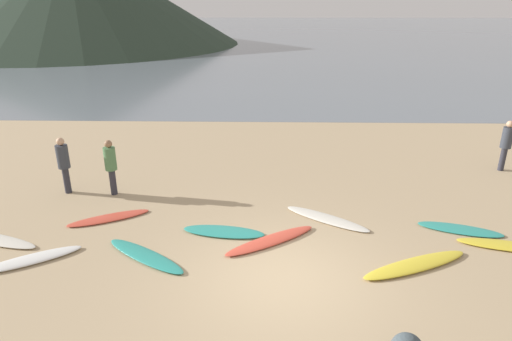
{
  "coord_description": "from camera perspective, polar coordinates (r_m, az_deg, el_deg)",
  "views": [
    {
      "loc": [
        -0.38,
        -7.77,
        5.51
      ],
      "look_at": [
        -0.67,
        4.6,
        0.6
      ],
      "focal_mm": 31.22,
      "sensor_mm": 36.0,
      "label": 1
    }
  ],
  "objects": [
    {
      "name": "ocean_water",
      "position": [
        70.22,
        1.73,
        17.12
      ],
      "size": [
        140.0,
        100.0,
        0.01
      ],
      "primitive_type": "cube",
      "color": "slate",
      "rests_on": "ground"
    },
    {
      "name": "surfboard_7",
      "position": [
        10.45,
        19.76,
        -11.29
      ],
      "size": [
        2.66,
        1.55,
        0.1
      ],
      "primitive_type": "ellipsoid",
      "rotation": [
        0.0,
        0.0,
        0.42
      ],
      "color": "yellow",
      "rests_on": "ground"
    },
    {
      "name": "surfboard_3",
      "position": [
        10.47,
        -14.0,
        -10.55
      ],
      "size": [
        2.21,
        1.74,
        0.09
      ],
      "primitive_type": "ellipsoid",
      "rotation": [
        0.0,
        0.0,
        -0.61
      ],
      "color": "teal",
      "rests_on": "ground"
    },
    {
      "name": "surfboard_1",
      "position": [
        11.21,
        -27.0,
        -10.14
      ],
      "size": [
        2.11,
        1.55,
        0.09
      ],
      "primitive_type": "ellipsoid",
      "rotation": [
        0.0,
        0.0,
        0.55
      ],
      "color": "white",
      "rests_on": "ground"
    },
    {
      "name": "surfboard_2",
      "position": [
        12.38,
        -18.33,
        -5.79
      ],
      "size": [
        2.08,
        1.37,
        0.07
      ],
      "primitive_type": "ellipsoid",
      "rotation": [
        0.0,
        0.0,
        0.47
      ],
      "color": "#D84C38",
      "rests_on": "ground"
    },
    {
      "name": "person_2",
      "position": [
        16.79,
        29.42,
        3.25
      ],
      "size": [
        0.35,
        0.35,
        1.71
      ],
      "rotation": [
        0.0,
        0.0,
        3.53
      ],
      "color": "#2D2D38",
      "rests_on": "ground"
    },
    {
      "name": "person_1",
      "position": [
        13.49,
        -18.13,
        0.93
      ],
      "size": [
        0.34,
        0.34,
        1.67
      ],
      "rotation": [
        0.0,
        0.0,
        0.82
      ],
      "color": "#2D2D38",
      "rests_on": "ground"
    },
    {
      "name": "surfboard_9",
      "position": [
        12.08,
        29.68,
        -8.39
      ],
      "size": [
        2.35,
        0.99,
        0.09
      ],
      "primitive_type": "ellipsoid",
      "rotation": [
        0.0,
        0.0,
        -0.22
      ],
      "color": "yellow",
      "rests_on": "ground"
    },
    {
      "name": "person_0",
      "position": [
        14.08,
        -23.44,
        1.14
      ],
      "size": [
        0.34,
        0.34,
        1.71
      ],
      "rotation": [
        0.0,
        0.0,
        0.44
      ],
      "color": "#2D2D38",
      "rests_on": "ground"
    },
    {
      "name": "surfboard_6",
      "position": [
        11.86,
        9.05,
        -6.11
      ],
      "size": [
        2.25,
        1.76,
        0.08
      ],
      "primitive_type": "ellipsoid",
      "rotation": [
        0.0,
        0.0,
        -0.6
      ],
      "color": "silver",
      "rests_on": "ground"
    },
    {
      "name": "surfboard_8",
      "position": [
        12.34,
        24.67,
        -6.86
      ],
      "size": [
        2.08,
        1.12,
        0.07
      ],
      "primitive_type": "ellipsoid",
      "rotation": [
        0.0,
        0.0,
        -0.31
      ],
      "color": "teal",
      "rests_on": "ground"
    },
    {
      "name": "surfboard_5",
      "position": [
        10.74,
        1.89,
        -8.93
      ],
      "size": [
        2.32,
        1.78,
        0.1
      ],
      "primitive_type": "ellipsoid",
      "rotation": [
        0.0,
        0.0,
        0.6
      ],
      "color": "#D84C38",
      "rests_on": "ground"
    },
    {
      "name": "ground_plane",
      "position": [
        18.64,
        2.45,
        4.1
      ],
      "size": [
        120.0,
        120.0,
        0.2
      ],
      "primitive_type": "cube",
      "color": "tan",
      "rests_on": "ground"
    },
    {
      "name": "surfboard_4",
      "position": [
        11.14,
        -4.16,
        -7.81
      ],
      "size": [
        2.11,
        0.89,
        0.09
      ],
      "primitive_type": "ellipsoid",
      "rotation": [
        0.0,
        0.0,
        -0.15
      ],
      "color": "teal",
      "rests_on": "ground"
    }
  ]
}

